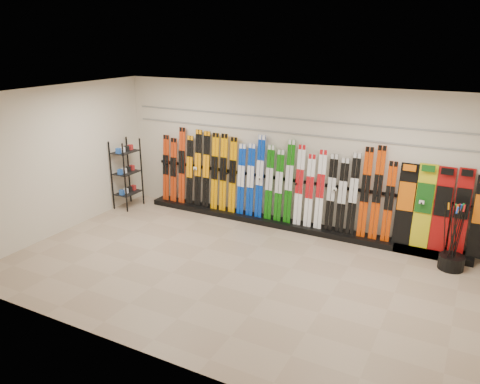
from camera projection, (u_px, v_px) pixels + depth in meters
The scene contains 12 objects.
floor at pixel (232, 270), 8.20m from camera, with size 8.00×8.00×0.00m, color gray.
back_wall at pixel (288, 156), 9.82m from camera, with size 8.00×8.00×0.00m, color beige.
left_wall at pixel (59, 161), 9.48m from camera, with size 5.00×5.00×0.00m, color beige.
ceiling at pixel (231, 98), 7.24m from camera, with size 8.00×8.00×0.00m, color silver.
ski_rack_base at pixel (292, 225), 9.99m from camera, with size 8.00×0.40×0.12m, color black.
skis at pixel (265, 181), 10.03m from camera, with size 5.38×0.18×1.84m.
snowboards at pixel (440, 209), 8.55m from camera, with size 1.59×0.24×1.58m.
accessory_rack at pixel (127, 174), 11.02m from camera, with size 0.40×0.60×1.63m, color black.
pole_bin at pixel (451, 262), 8.23m from camera, with size 0.44×0.44×0.25m, color black.
ski_poles at pixel (454, 237), 8.09m from camera, with size 0.37×0.30×1.18m.
slatwall_rail_0 at pixel (289, 133), 9.64m from camera, with size 7.60×0.02×0.03m, color gray.
slatwall_rail_1 at pixel (289, 119), 9.55m from camera, with size 7.60×0.02×0.03m, color gray.
Camera 1 is at (3.53, -6.43, 3.91)m, focal length 35.00 mm.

